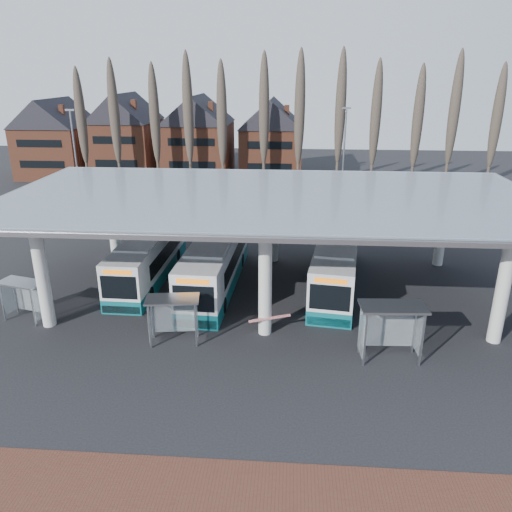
# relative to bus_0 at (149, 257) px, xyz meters

# --- Properties ---
(ground) EXTENTS (140.00, 140.00, 0.00)m
(ground) POSITION_rel_bus_0_xyz_m (8.28, -9.64, -1.48)
(ground) COLOR black
(ground) RESTS_ON ground
(station_canopy) EXTENTS (32.00, 16.00, 6.34)m
(station_canopy) POSITION_rel_bus_0_xyz_m (8.28, -1.64, 4.21)
(station_canopy) COLOR beige
(station_canopy) RESTS_ON ground
(poplar_row) EXTENTS (45.10, 1.10, 14.50)m
(poplar_row) POSITION_rel_bus_0_xyz_m (8.28, 23.36, 7.30)
(poplar_row) COLOR #473D33
(poplar_row) RESTS_ON ground
(townhouse_row) EXTENTS (36.80, 10.30, 12.25)m
(townhouse_row) POSITION_rel_bus_0_xyz_m (-7.47, 34.36, 4.46)
(townhouse_row) COLOR brown
(townhouse_row) RESTS_ON ground
(lamp_post_a) EXTENTS (0.80, 0.16, 10.17)m
(lamp_post_a) POSITION_rel_bus_0_xyz_m (-9.72, 12.36, 3.86)
(lamp_post_a) COLOR slate
(lamp_post_a) RESTS_ON ground
(lamp_post_b) EXTENTS (0.80, 0.16, 10.17)m
(lamp_post_b) POSITION_rel_bus_0_xyz_m (14.28, 16.36, 3.86)
(lamp_post_b) COLOR slate
(lamp_post_b) RESTS_ON ground
(bus_0) EXTENTS (2.66, 11.32, 3.13)m
(bus_0) POSITION_rel_bus_0_xyz_m (0.00, 0.00, 0.00)
(bus_0) COLOR silver
(bus_0) RESTS_ON ground
(bus_1) EXTENTS (3.10, 12.21, 3.36)m
(bus_1) POSITION_rel_bus_0_xyz_m (4.71, -1.02, 0.11)
(bus_1) COLOR silver
(bus_1) RESTS_ON ground
(bus_2) EXTENTS (4.10, 12.04, 3.28)m
(bus_2) POSITION_rel_bus_0_xyz_m (12.54, -0.44, 0.07)
(bus_2) COLOR silver
(bus_2) RESTS_ON ground
(shelter_0) EXTENTS (2.73, 1.84, 2.32)m
(shelter_0) POSITION_rel_bus_0_xyz_m (-5.32, -6.46, 0.21)
(shelter_0) COLOR gray
(shelter_0) RESTS_ON ground
(shelter_1) EXTENTS (2.85, 1.69, 2.50)m
(shelter_1) POSITION_rel_bus_0_xyz_m (3.63, -8.32, 0.35)
(shelter_1) COLOR gray
(shelter_1) RESTS_ON ground
(shelter_2) EXTENTS (3.21, 1.74, 2.90)m
(shelter_2) POSITION_rel_bus_0_xyz_m (14.46, -9.15, 0.63)
(shelter_2) COLOR gray
(shelter_2) RESTS_ON ground
(barrier) EXTENTS (2.19, 1.07, 1.16)m
(barrier) POSITION_rel_bus_0_xyz_m (8.55, -7.27, -0.57)
(barrier) COLOR black
(barrier) RESTS_ON ground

